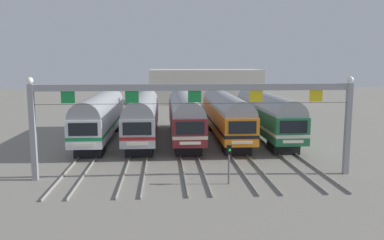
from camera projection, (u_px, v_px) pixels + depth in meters
name	position (u px, v px, depth m)	size (l,w,h in m)	color
ground_plane	(184.00, 140.00, 41.44)	(160.00, 160.00, 0.00)	gray
track_bed	(178.00, 116.00, 58.21)	(18.41, 70.00, 0.15)	gray
commuter_train_white	(101.00, 114.00, 40.46)	(2.88, 18.06, 4.77)	white
commuter_train_stainless	(143.00, 114.00, 40.76)	(2.88, 18.06, 5.05)	#B2B5BA
commuter_train_maroon	(184.00, 114.00, 41.05)	(2.88, 18.06, 5.05)	maroon
commuter_train_orange	(225.00, 113.00, 41.35)	(2.88, 18.06, 5.05)	orange
commuter_train_green	(266.00, 113.00, 41.64)	(2.88, 18.06, 4.77)	#236B42
catenary_gantry	(195.00, 102.00, 27.36)	(22.15, 0.44, 6.97)	gray
yard_signal_mast	(229.00, 156.00, 26.18)	(0.28, 0.35, 2.66)	#59595E
maintenance_building	(205.00, 86.00, 77.80)	(21.08, 10.00, 6.40)	beige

